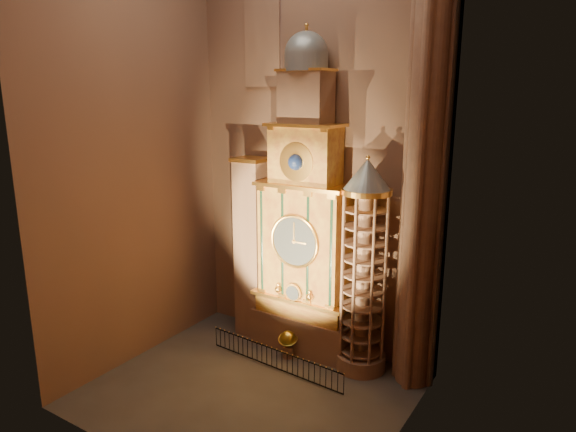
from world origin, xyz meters
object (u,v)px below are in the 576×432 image
Objects in this scene: astronomical_clock at (305,230)px; iron_railing at (274,359)px; portrait_tower at (252,248)px; celestial_globe at (288,342)px; stair_turret at (364,269)px.

astronomical_clock reaches higher than iron_railing.
portrait_tower is at bearing 179.71° from astronomical_clock.
iron_railing is (3.30, -2.75, -4.57)m from portrait_tower.
astronomical_clock is at bearing -0.29° from portrait_tower.
portrait_tower is 6.86× the size of celestial_globe.
celestial_globe is at bearing -96.53° from astronomical_clock.
astronomical_clock is 3.73m from portrait_tower.
portrait_tower is 0.94× the size of stair_turret.
stair_turret is at bearing -4.30° from astronomical_clock.
celestial_globe is (-3.66, -1.10, -4.38)m from stair_turret.
astronomical_clock reaches higher than celestial_globe.
stair_turret reaches higher than iron_railing.
portrait_tower reaches higher than celestial_globe.
stair_turret reaches higher than celestial_globe.
astronomical_clock is 11.23× the size of celestial_globe.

